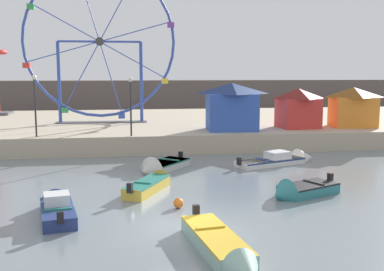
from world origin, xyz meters
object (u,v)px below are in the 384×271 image
(carnival_booth_blue_tent, at_px, (232,106))
(promenade_lamp_far, at_px, (131,98))
(motorboat_mustard_yellow, at_px, (152,183))
(motorboat_white_red_stripe, at_px, (285,159))
(motorboat_pale_grey, at_px, (159,167))
(motorboat_teal_painted, at_px, (299,191))
(motorboat_seafoam, at_px, (225,250))
(promenade_lamp_near, at_px, (35,97))
(carnival_booth_orange_canopy, at_px, (353,106))
(ferris_wheel_blue_frame, at_px, (100,44))
(carnival_booth_red_striped, at_px, (298,107))
(mooring_buoy_orange, at_px, (178,203))
(motorboat_navy_blue, at_px, (57,207))

(carnival_booth_blue_tent, relative_size, promenade_lamp_far, 1.04)
(motorboat_mustard_yellow, relative_size, carnival_booth_blue_tent, 1.06)
(motorboat_mustard_yellow, height_order, motorboat_white_red_stripe, motorboat_mustard_yellow)
(motorboat_pale_grey, relative_size, motorboat_teal_painted, 1.04)
(motorboat_pale_grey, xyz_separation_m, carnival_booth_blue_tent, (6.03, 7.53, 2.95))
(motorboat_pale_grey, relative_size, promenade_lamp_far, 1.00)
(motorboat_seafoam, height_order, promenade_lamp_near, promenade_lamp_near)
(motorboat_mustard_yellow, relative_size, motorboat_teal_painted, 1.16)
(motorboat_pale_grey, bearing_deg, carnival_booth_orange_canopy, 154.93)
(motorboat_mustard_yellow, relative_size, promenade_lamp_near, 1.07)
(ferris_wheel_blue_frame, height_order, carnival_booth_blue_tent, ferris_wheel_blue_frame)
(motorboat_teal_painted, relative_size, motorboat_white_red_stripe, 0.66)
(motorboat_white_red_stripe, distance_m, carnival_booth_red_striped, 8.34)
(motorboat_white_red_stripe, xyz_separation_m, carnival_booth_red_striped, (3.45, 7.09, 2.71))
(motorboat_white_red_stripe, bearing_deg, carnival_booth_orange_canopy, 20.14)
(motorboat_white_red_stripe, xyz_separation_m, mooring_buoy_orange, (-7.75, -8.80, -0.02))
(motorboat_pale_grey, bearing_deg, motorboat_navy_blue, 6.74)
(motorboat_navy_blue, height_order, ferris_wheel_blue_frame, ferris_wheel_blue_frame)
(motorboat_seafoam, height_order, motorboat_navy_blue, motorboat_navy_blue)
(motorboat_pale_grey, xyz_separation_m, motorboat_seafoam, (1.13, -13.31, 0.06))
(motorboat_navy_blue, distance_m, carnival_booth_orange_canopy, 26.38)
(motorboat_teal_painted, xyz_separation_m, ferris_wheel_blue_frame, (-10.04, 20.62, 7.74))
(motorboat_mustard_yellow, xyz_separation_m, motorboat_teal_painted, (6.71, -2.35, -0.02))
(carnival_booth_blue_tent, bearing_deg, motorboat_seafoam, -99.85)
(motorboat_teal_painted, bearing_deg, motorboat_pale_grey, -72.77)
(mooring_buoy_orange, bearing_deg, motorboat_white_red_stripe, 48.64)
(motorboat_seafoam, xyz_separation_m, motorboat_navy_blue, (-5.86, 5.48, 0.02))
(motorboat_mustard_yellow, xyz_separation_m, promenade_lamp_near, (-7.31, 10.10, 3.76))
(motorboat_mustard_yellow, distance_m, promenade_lamp_far, 10.25)
(carnival_booth_orange_canopy, bearing_deg, motorboat_seafoam, -119.31)
(motorboat_seafoam, relative_size, promenade_lamp_near, 1.36)
(motorboat_navy_blue, bearing_deg, motorboat_seafoam, -144.10)
(motorboat_teal_painted, relative_size, promenade_lamp_near, 0.92)
(promenade_lamp_near, height_order, promenade_lamp_far, promenade_lamp_near)
(promenade_lamp_near, bearing_deg, motorboat_pale_grey, -36.71)
(motorboat_navy_blue, height_order, carnival_booth_orange_canopy, carnival_booth_orange_canopy)
(motorboat_mustard_yellow, distance_m, ferris_wheel_blue_frame, 20.12)
(motorboat_mustard_yellow, bearing_deg, motorboat_seafoam, -142.55)
(motorboat_navy_blue, bearing_deg, carnival_booth_orange_canopy, -63.32)
(motorboat_teal_painted, xyz_separation_m, carnival_booth_red_striped, (5.42, 14.79, 2.68))
(motorboat_seafoam, height_order, mooring_buoy_orange, motorboat_seafoam)
(carnival_booth_orange_canopy, distance_m, mooring_buoy_orange, 22.50)
(promenade_lamp_near, bearing_deg, motorboat_white_red_stripe, -16.52)
(carnival_booth_red_striped, relative_size, promenade_lamp_far, 0.84)
(motorboat_seafoam, bearing_deg, motorboat_teal_painted, 135.46)
(motorboat_seafoam, bearing_deg, motorboat_pale_grey, 176.47)
(motorboat_white_red_stripe, relative_size, motorboat_navy_blue, 1.30)
(ferris_wheel_blue_frame, bearing_deg, carnival_booth_blue_tent, -33.30)
(carnival_booth_orange_canopy, relative_size, promenade_lamp_far, 0.95)
(motorboat_teal_painted, xyz_separation_m, promenade_lamp_near, (-14.02, 12.45, 3.78))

